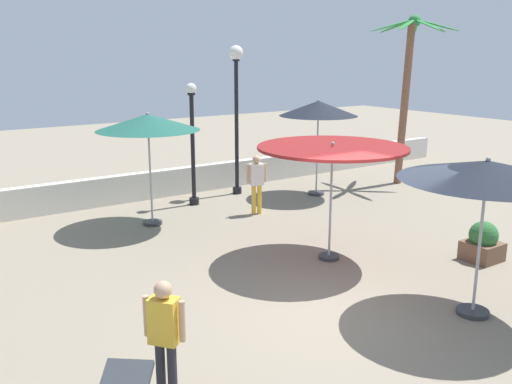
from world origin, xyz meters
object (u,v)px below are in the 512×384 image
object	(u,v)px
patio_umbrella_1	(318,109)
lamp_post_0	(236,95)
patio_umbrella_0	(332,151)
palm_tree_2	(408,76)
lamp_post_1	(193,139)
guest_1	(257,179)
guest_2	(165,330)
patio_umbrella_3	(148,123)
planter	(483,243)
patio_umbrella_2	(487,172)

from	to	relation	value
patio_umbrella_1	lamp_post_0	bearing A→B (deg)	142.38
patio_umbrella_0	palm_tree_2	world-z (taller)	palm_tree_2
lamp_post_0	lamp_post_1	bearing A→B (deg)	-166.81
guest_1	patio_umbrella_0	bearing A→B (deg)	-99.87
lamp_post_0	guest_2	size ratio (longest dim) A/B	2.78
patio_umbrella_3	planter	world-z (taller)	patio_umbrella_3
patio_umbrella_3	palm_tree_2	world-z (taller)	palm_tree_2
palm_tree_2	guest_1	distance (m)	6.81
patio_umbrella_1	palm_tree_2	bearing A→B (deg)	-5.10
patio_umbrella_3	guest_1	xyz separation A→B (m)	(2.76, -0.71, -1.63)
patio_umbrella_0	lamp_post_1	world-z (taller)	lamp_post_1
lamp_post_1	guest_2	distance (m)	9.52
guest_1	patio_umbrella_3	bearing A→B (deg)	165.59
patio_umbrella_0	patio_umbrella_2	size ratio (longest dim) A/B	1.11
patio_umbrella_0	patio_umbrella_2	bearing A→B (deg)	-85.49
palm_tree_2	planter	distance (m)	8.04
patio_umbrella_3	guest_1	size ratio (longest dim) A/B	1.77
patio_umbrella_0	patio_umbrella_2	distance (m)	3.35
patio_umbrella_0	guest_2	world-z (taller)	patio_umbrella_0
lamp_post_0	patio_umbrella_1	bearing A→B (deg)	-37.62
palm_tree_2	lamp_post_1	bearing A→B (deg)	168.89
lamp_post_0	guest_2	bearing A→B (deg)	-126.92
patio_umbrella_2	lamp_post_0	world-z (taller)	lamp_post_0
lamp_post_0	guest_1	distance (m)	3.16
palm_tree_2	lamp_post_0	size ratio (longest dim) A/B	1.22
lamp_post_1	planter	size ratio (longest dim) A/B	4.10
patio_umbrella_3	guest_1	world-z (taller)	patio_umbrella_3
patio_umbrella_1	patio_umbrella_0	bearing A→B (deg)	-127.36
palm_tree_2	guest_1	world-z (taller)	palm_tree_2
patio_umbrella_2	lamp_post_1	bearing A→B (deg)	93.65
patio_umbrella_1	patio_umbrella_2	size ratio (longest dim) A/B	1.06
patio_umbrella_1	palm_tree_2	size ratio (longest dim) A/B	0.54
palm_tree_2	planter	xyz separation A→B (m)	(-4.29, -6.01, -3.18)
palm_tree_2	lamp_post_0	distance (m)	5.81
palm_tree_2	lamp_post_0	xyz separation A→B (m)	(-5.50, 1.83, -0.51)
palm_tree_2	planter	world-z (taller)	palm_tree_2
patio_umbrella_0	lamp_post_0	size ratio (longest dim) A/B	0.68
patio_umbrella_0	lamp_post_0	distance (m)	6.17
guest_2	patio_umbrella_2	bearing A→B (deg)	-7.33
lamp_post_0	lamp_post_1	world-z (taller)	lamp_post_0
planter	patio_umbrella_0	bearing A→B (deg)	144.53
patio_umbrella_2	palm_tree_2	size ratio (longest dim) A/B	0.51
lamp_post_0	planter	world-z (taller)	lamp_post_0
planter	lamp_post_1	bearing A→B (deg)	111.60
lamp_post_0	palm_tree_2	bearing A→B (deg)	-18.39
patio_umbrella_2	palm_tree_2	distance (m)	10.07
patio_umbrella_1	patio_umbrella_2	bearing A→B (deg)	-111.91
planter	palm_tree_2	bearing A→B (deg)	54.48
patio_umbrella_1	lamp_post_0	world-z (taller)	lamp_post_0
guest_2	patio_umbrella_1	bearing A→B (deg)	40.10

